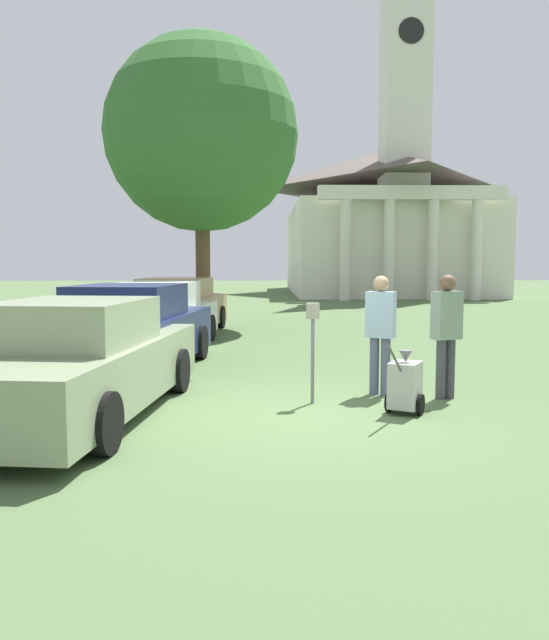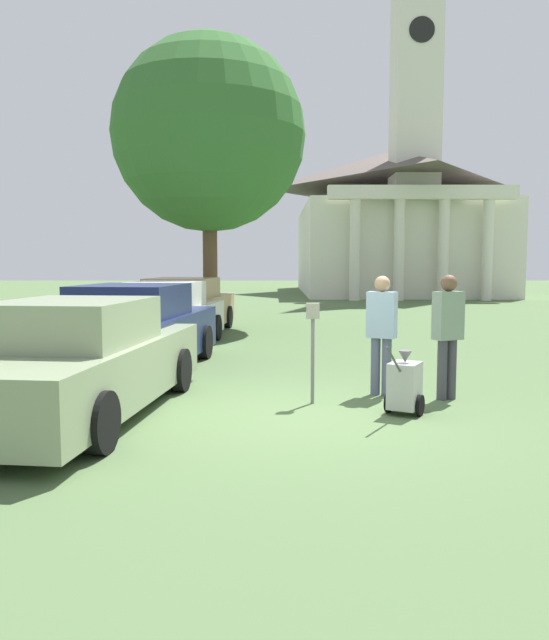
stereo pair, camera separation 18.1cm
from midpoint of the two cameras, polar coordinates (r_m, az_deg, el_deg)
name	(u,v)px [view 2 (the right image)]	position (r m, az deg, el deg)	size (l,w,h in m)	color
ground_plane	(300,415)	(8.22, 2.98, -8.68)	(120.00, 120.00, 0.00)	#4C663D
parked_car_sage	(78,362)	(8.42, -16.98, -3.74)	(2.43, 5.27, 1.51)	gray
parked_car_navy	(134,332)	(11.56, -12.28, -1.04)	(2.45, 5.26, 1.59)	#19234C
parked_car_white	(164,318)	(14.53, -9.76, 0.17)	(2.32, 5.24, 1.54)	silver
parked_car_tan	(183,308)	(17.57, -8.08, 1.12)	(2.48, 5.19, 1.55)	tan
parking_meter	(312,334)	(8.72, 4.00, -1.29)	(0.18, 0.09, 1.42)	slate
person_worker	(380,327)	(9.40, 10.21, -0.65)	(0.47, 0.38, 1.79)	#515670
person_supervisor	(447,328)	(9.31, 15.99, -0.74)	(0.47, 0.37, 1.81)	#3F3F47
equipment_cart	(403,385)	(8.36, 12.31, -5.84)	(0.65, 0.96, 1.00)	#B2B2AD
church	(391,213)	(41.48, 10.72, 9.59)	(11.67, 17.38, 24.41)	silver
shade_tree	(208,135)	(19.38, -5.85, 16.47)	(5.73, 5.73, 8.63)	brown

